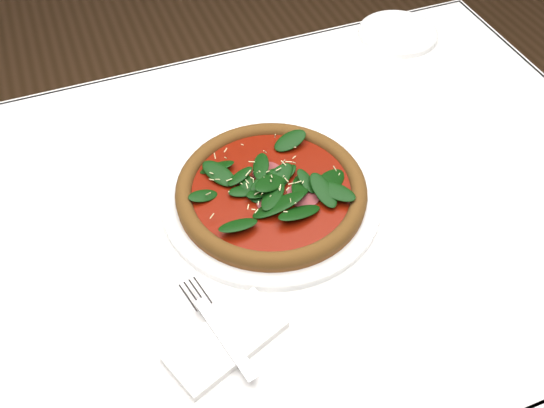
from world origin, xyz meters
name	(u,v)px	position (x,y,z in m)	size (l,w,h in m)	color
dining_table	(265,249)	(0.00, 0.00, 0.65)	(1.21, 0.81, 0.75)	white
plate	(271,197)	(0.02, 0.01, 0.76)	(0.33, 0.33, 0.01)	white
pizza	(271,188)	(0.02, 0.01, 0.78)	(0.37, 0.37, 0.04)	brown
napkin	(226,341)	(-0.12, -0.19, 0.76)	(0.15, 0.07, 0.01)	white
fork	(213,320)	(-0.13, -0.16, 0.76)	(0.06, 0.17, 0.00)	silver
saucer_far	(398,33)	(0.41, 0.33, 0.76)	(0.16, 0.16, 0.01)	white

